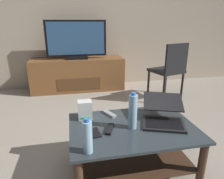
{
  "coord_description": "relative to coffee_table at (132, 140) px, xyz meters",
  "views": [
    {
      "loc": [
        -0.34,
        -1.63,
        1.23
      ],
      "look_at": [
        0.04,
        0.25,
        0.57
      ],
      "focal_mm": 32.48,
      "sensor_mm": 36.0,
      "label": 1
    }
  ],
  "objects": [
    {
      "name": "ground_plane",
      "position": [
        -0.11,
        0.25,
        -0.29
      ],
      "size": [
        7.68,
        7.68,
        0.0
      ],
      "primitive_type": "plane",
      "color": "#9E9384"
    },
    {
      "name": "back_wall",
      "position": [
        -0.11,
        2.61,
        1.11
      ],
      "size": [
        6.4,
        0.12,
        2.8
      ],
      "primitive_type": "cube",
      "color": "#B2A38C",
      "rests_on": "ground"
    },
    {
      "name": "coffee_table",
      "position": [
        0.0,
        0.0,
        0.0
      ],
      "size": [
        1.0,
        0.69,
        0.42
      ],
      "color": "#2D383D",
      "rests_on": "ground"
    },
    {
      "name": "media_cabinet",
      "position": [
        -0.34,
        2.29,
        0.0
      ],
      "size": [
        1.65,
        0.49,
        0.58
      ],
      "color": "brown",
      "rests_on": "ground"
    },
    {
      "name": "television",
      "position": [
        -0.34,
        2.27,
        0.61
      ],
      "size": [
        1.04,
        0.2,
        0.66
      ],
      "color": "black",
      "rests_on": "media_cabinet"
    },
    {
      "name": "dining_chair",
      "position": [
        1.06,
        1.48,
        0.23
      ],
      "size": [
        0.55,
        0.55,
        0.91
      ],
      "color": "black",
      "rests_on": "ground"
    },
    {
      "name": "laptop",
      "position": [
        0.27,
        0.03,
        0.2
      ],
      "size": [
        0.45,
        0.5,
        0.18
      ],
      "color": "black",
      "rests_on": "coffee_table"
    },
    {
      "name": "router_box",
      "position": [
        -0.36,
        0.22,
        0.21
      ],
      "size": [
        0.12,
        0.1,
        0.16
      ],
      "color": "white",
      "rests_on": "coffee_table"
    },
    {
      "name": "water_bottle_near",
      "position": [
        -0.01,
        -0.02,
        0.27
      ],
      "size": [
        0.07,
        0.07,
        0.29
      ],
      "color": "#99C6E5",
      "rests_on": "coffee_table"
    },
    {
      "name": "water_bottle_far",
      "position": [
        -0.38,
        -0.27,
        0.25
      ],
      "size": [
        0.06,
        0.06,
        0.24
      ],
      "color": "#99C6E5",
      "rests_on": "coffee_table"
    },
    {
      "name": "cell_phone",
      "position": [
        -0.31,
        -0.05,
        0.14
      ],
      "size": [
        0.09,
        0.15,
        0.01
      ],
      "primitive_type": "cube",
      "rotation": [
        0.0,
        0.0,
        0.14
      ],
      "color": "black",
      "rests_on": "coffee_table"
    },
    {
      "name": "tv_remote",
      "position": [
        -0.15,
        0.25,
        0.14
      ],
      "size": [
        0.11,
        0.16,
        0.02
      ],
      "primitive_type": "cube",
      "rotation": [
        0.0,
        0.0,
        0.46
      ],
      "color": "#99999E",
      "rests_on": "coffee_table"
    },
    {
      "name": "soundbar_remote",
      "position": [
        -0.19,
        -0.02,
        0.14
      ],
      "size": [
        0.1,
        0.17,
        0.02
      ],
      "primitive_type": "cube",
      "rotation": [
        0.0,
        0.0,
        -0.37
      ],
      "color": "black",
      "rests_on": "coffee_table"
    }
  ]
}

